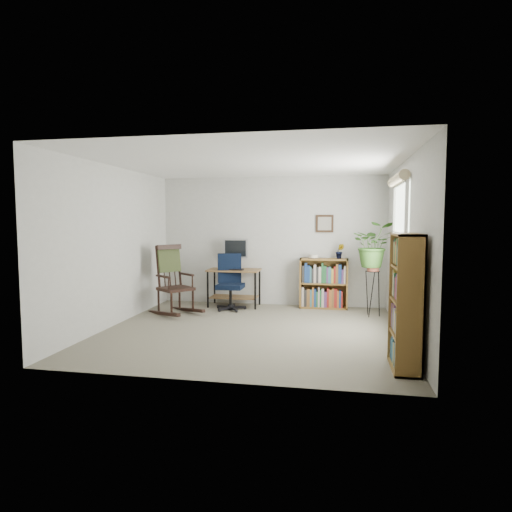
% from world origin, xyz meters
% --- Properties ---
extents(floor, '(4.20, 4.00, 0.00)m').
position_xyz_m(floor, '(0.00, 0.00, 0.00)').
color(floor, slate).
rests_on(floor, ground).
extents(ceiling, '(4.20, 4.00, 0.00)m').
position_xyz_m(ceiling, '(0.00, 0.00, 2.40)').
color(ceiling, white).
rests_on(ceiling, ground).
extents(wall_back, '(4.20, 0.00, 2.40)m').
position_xyz_m(wall_back, '(0.00, 2.00, 1.20)').
color(wall_back, beige).
rests_on(wall_back, ground).
extents(wall_front, '(4.20, 0.00, 2.40)m').
position_xyz_m(wall_front, '(0.00, -2.00, 1.20)').
color(wall_front, beige).
rests_on(wall_front, ground).
extents(wall_left, '(0.00, 4.00, 2.40)m').
position_xyz_m(wall_left, '(-2.10, 0.00, 1.20)').
color(wall_left, beige).
rests_on(wall_left, ground).
extents(wall_right, '(0.00, 4.00, 2.40)m').
position_xyz_m(wall_right, '(2.10, 0.00, 1.20)').
color(wall_right, beige).
rests_on(wall_right, ground).
extents(window, '(0.12, 1.20, 1.50)m').
position_xyz_m(window, '(2.06, 0.30, 1.40)').
color(window, white).
rests_on(window, wall_right).
extents(desk, '(0.96, 0.53, 0.69)m').
position_xyz_m(desk, '(-0.65, 1.70, 0.34)').
color(desk, olive).
rests_on(desk, floor).
extents(monitor, '(0.46, 0.16, 0.56)m').
position_xyz_m(monitor, '(-0.65, 1.84, 0.97)').
color(monitor, '#ACACB0').
rests_on(monitor, desk).
extents(keyboard, '(0.40, 0.15, 0.02)m').
position_xyz_m(keyboard, '(-0.65, 1.58, 0.70)').
color(keyboard, black).
rests_on(keyboard, desk).
extents(office_chair, '(0.70, 0.70, 1.01)m').
position_xyz_m(office_chair, '(-0.64, 1.36, 0.51)').
color(office_chair, black).
rests_on(office_chair, floor).
extents(rocking_chair, '(1.19, 1.12, 1.19)m').
position_xyz_m(rocking_chair, '(-1.47, 0.87, 0.60)').
color(rocking_chair, black).
rests_on(rocking_chair, floor).
extents(low_bookshelf, '(0.86, 0.29, 0.91)m').
position_xyz_m(low_bookshelf, '(0.98, 1.82, 0.45)').
color(low_bookshelf, brown).
rests_on(low_bookshelf, floor).
extents(tall_bookshelf, '(0.27, 0.64, 1.45)m').
position_xyz_m(tall_bookshelf, '(1.92, -1.27, 0.73)').
color(tall_bookshelf, brown).
rests_on(tall_bookshelf, floor).
extents(plant_stand, '(0.29, 0.29, 0.88)m').
position_xyz_m(plant_stand, '(1.80, 1.30, 0.44)').
color(plant_stand, black).
rests_on(plant_stand, floor).
extents(spider_plant, '(1.69, 1.88, 1.47)m').
position_xyz_m(spider_plant, '(1.80, 1.30, 1.55)').
color(spider_plant, '#346222').
rests_on(spider_plant, plant_stand).
extents(potted_plant_small, '(0.13, 0.24, 0.11)m').
position_xyz_m(potted_plant_small, '(1.26, 1.83, 0.96)').
color(potted_plant_small, '#346222').
rests_on(potted_plant_small, low_bookshelf).
extents(framed_picture, '(0.32, 0.04, 0.32)m').
position_xyz_m(framed_picture, '(0.98, 1.97, 1.53)').
color(framed_picture, black).
rests_on(framed_picture, wall_back).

